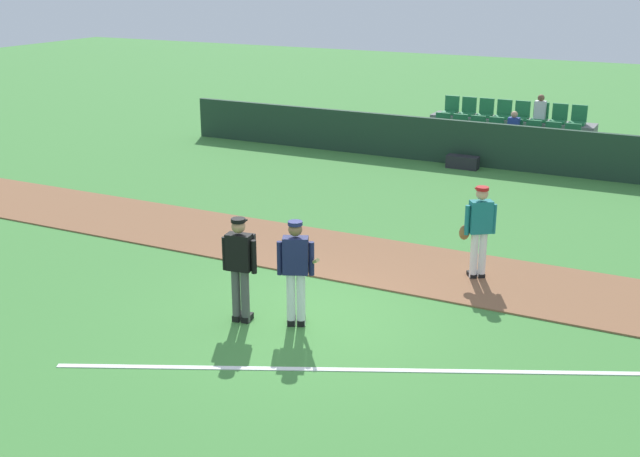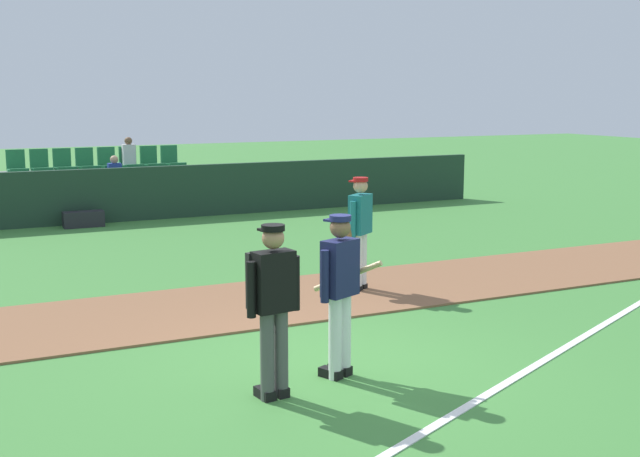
# 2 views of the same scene
# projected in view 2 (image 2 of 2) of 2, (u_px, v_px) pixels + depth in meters

# --- Properties ---
(ground_plane) EXTENTS (80.00, 80.00, 0.00)m
(ground_plane) POSITION_uv_depth(u_px,v_px,m) (329.00, 369.00, 8.95)
(ground_plane) COLOR #42843A
(infield_dirt_path) EXTENTS (28.00, 2.56, 0.03)m
(infield_dirt_path) POSITION_uv_depth(u_px,v_px,m) (236.00, 305.00, 11.60)
(infield_dirt_path) COLOR brown
(infield_dirt_path) RESTS_ON ground
(foul_line_chalk) EXTENTS (10.91, 5.19, 0.01)m
(foul_line_chalk) POSITION_uv_depth(u_px,v_px,m) (570.00, 345.00, 9.78)
(foul_line_chalk) COLOR white
(foul_line_chalk) RESTS_ON ground
(dugout_fence) EXTENTS (20.00, 0.16, 1.28)m
(dugout_fence) POSITION_uv_depth(u_px,v_px,m) (112.00, 195.00, 19.10)
(dugout_fence) COLOR #1E3828
(dugout_fence) RESTS_ON ground
(stadium_bleachers) EXTENTS (5.00, 2.10, 1.90)m
(stadium_bleachers) POSITION_uv_depth(u_px,v_px,m) (101.00, 195.00, 20.42)
(stadium_bleachers) COLOR slate
(stadium_bleachers) RESTS_ON ground
(batter_navy_jersey) EXTENTS (0.75, 0.69, 1.76)m
(batter_navy_jersey) POSITION_uv_depth(u_px,v_px,m) (340.00, 289.00, 8.56)
(batter_navy_jersey) COLOR white
(batter_navy_jersey) RESTS_ON ground
(umpire_home_plate) EXTENTS (0.59, 0.34, 1.76)m
(umpire_home_plate) POSITION_uv_depth(u_px,v_px,m) (273.00, 301.00, 7.95)
(umpire_home_plate) COLOR #4C4C4C
(umpire_home_plate) RESTS_ON ground
(runner_teal_jersey) EXTENTS (0.62, 0.46, 1.76)m
(runner_teal_jersey) POSITION_uv_depth(u_px,v_px,m) (359.00, 230.00, 12.33)
(runner_teal_jersey) COLOR white
(runner_teal_jersey) RESTS_ON ground
(equipment_bag) EXTENTS (0.90, 0.36, 0.36)m
(equipment_bag) POSITION_uv_depth(u_px,v_px,m) (84.00, 219.00, 18.45)
(equipment_bag) COLOR #232328
(equipment_bag) RESTS_ON ground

